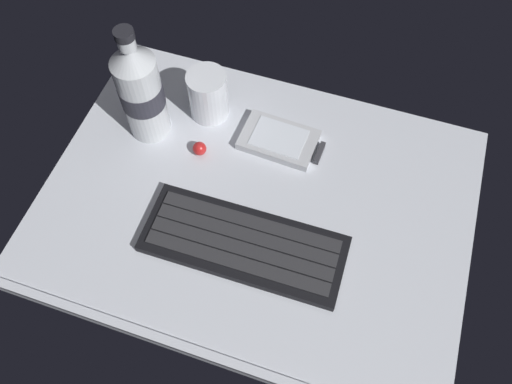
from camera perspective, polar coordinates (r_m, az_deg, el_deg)
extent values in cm
cube|color=silver|center=(78.29, 0.00, -1.43)|extent=(64.00, 48.00, 2.00)
cube|color=silver|center=(69.71, -6.38, -17.21)|extent=(64.00, 1.20, 0.80)
cube|color=black|center=(73.62, -1.35, -5.82)|extent=(29.13, 11.34, 1.40)
cube|color=#28282B|center=(74.15, -0.55, -3.33)|extent=(26.70, 2.31, 0.30)
cube|color=#28282B|center=(73.26, -1.09, -4.80)|extent=(26.70, 2.31, 0.30)
cube|color=#28282B|center=(72.43, -1.64, -6.31)|extent=(26.70, 2.31, 0.30)
cube|color=#28282B|center=(71.66, -2.20, -7.85)|extent=(26.70, 2.31, 0.30)
cube|color=#B7BABF|center=(82.56, 2.87, 5.73)|extent=(12.41, 8.26, 1.40)
cube|color=silver|center=(81.95, 2.89, 6.03)|extent=(8.72, 6.39, 0.10)
cube|color=#333338|center=(81.75, 7.09, 4.34)|extent=(1.01, 3.84, 1.12)
cylinder|color=silver|center=(83.92, -5.36, 10.71)|extent=(6.40, 6.40, 8.50)
cylinder|color=brown|center=(84.68, -5.31, 10.28)|extent=(5.50, 5.50, 6.12)
cylinder|color=silver|center=(80.84, -12.50, 10.22)|extent=(6.60, 6.60, 15.00)
cone|color=silver|center=(74.39, -13.84, 14.56)|extent=(6.60, 6.60, 2.80)
cylinder|color=silver|center=(72.81, -14.23, 15.81)|extent=(2.51, 2.51, 1.80)
cylinder|color=black|center=(71.80, -14.50, 16.65)|extent=(2.77, 2.77, 1.20)
cylinder|color=#2D2D38|center=(80.28, -12.60, 10.56)|extent=(6.73, 6.73, 3.80)
sphere|color=red|center=(81.59, -6.30, 4.83)|extent=(2.20, 2.20, 2.20)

